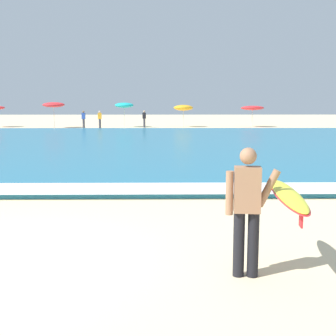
{
  "coord_description": "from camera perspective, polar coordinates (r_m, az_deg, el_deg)",
  "views": [
    {
      "loc": [
        2.36,
        -6.37,
        2.3
      ],
      "look_at": [
        2.47,
        1.83,
        1.1
      ],
      "focal_mm": 47.85,
      "sensor_mm": 36.0,
      "label": 1
    }
  ],
  "objects": [
    {
      "name": "sea",
      "position": [
        24.79,
        -6.25,
        3.12
      ],
      "size": [
        120.0,
        28.0,
        0.14
      ],
      "primitive_type": "cube",
      "color": "teal",
      "rests_on": "ground"
    },
    {
      "name": "surf_foam",
      "position": [
        11.63,
        -12.49,
        -2.56
      ],
      "size": [
        120.0,
        1.51,
        0.01
      ],
      "primitive_type": "cube",
      "color": "white",
      "rests_on": "sea"
    },
    {
      "name": "beach_umbrella_3",
      "position": [
        42.76,
        1.96,
        7.67
      ],
      "size": [
        1.83,
        1.85,
        2.12
      ],
      "color": "beige",
      "rests_on": "ground"
    },
    {
      "name": "surfer_with_board",
      "position": [
        5.97,
        12.34,
        -4.17
      ],
      "size": [
        1.07,
        2.35,
        1.73
      ],
      "color": "black",
      "rests_on": "ground"
    },
    {
      "name": "beachgoer_near_row_right",
      "position": [
        40.95,
        -8.68,
        6.2
      ],
      "size": [
        0.32,
        0.2,
        1.58
      ],
      "color": "#383842",
      "rests_on": "ground"
    },
    {
      "name": "beach_umbrella_1",
      "position": [
        42.5,
        -14.37,
        7.81
      ],
      "size": [
        1.98,
        2.0,
        2.38
      ],
      "color": "beige",
      "rests_on": "ground"
    },
    {
      "name": "beach_umbrella_4",
      "position": [
        43.5,
        10.7,
        7.52
      ],
      "size": [
        2.18,
        2.19,
        2.04
      ],
      "color": "beige",
      "rests_on": "ground"
    },
    {
      "name": "beachgoer_near_row_left",
      "position": [
        41.07,
        -10.71,
        6.16
      ],
      "size": [
        0.32,
        0.2,
        1.58
      ],
      "color": "#383842",
      "rests_on": "ground"
    },
    {
      "name": "ground_plane",
      "position": [
        7.18,
        -20.31,
        -10.92
      ],
      "size": [
        160.0,
        160.0,
        0.0
      ],
      "primitive_type": "plane",
      "color": "beige"
    },
    {
      "name": "beach_umbrella_2",
      "position": [
        42.78,
        -5.61,
        7.96
      ],
      "size": [
        1.77,
        1.79,
        2.34
      ],
      "color": "beige",
      "rests_on": "ground"
    },
    {
      "name": "beachgoer_near_row_mid",
      "position": [
        41.84,
        -3.04,
        6.33
      ],
      "size": [
        0.32,
        0.2,
        1.58
      ],
      "color": "#383842",
      "rests_on": "ground"
    }
  ]
}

